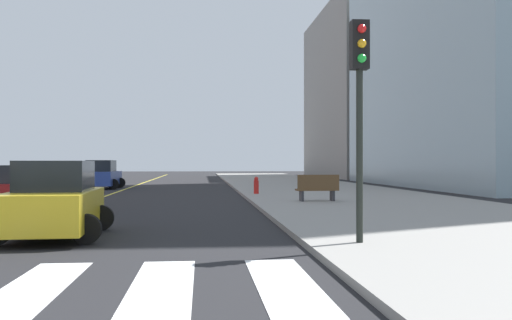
{
  "coord_description": "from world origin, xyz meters",
  "views": [
    {
      "loc": [
        5.07,
        -4.28,
        1.79
      ],
      "look_at": [
        8.02,
        26.38,
        1.92
      ],
      "focal_mm": 39.77,
      "sensor_mm": 36.0,
      "label": 1
    }
  ],
  "objects_px": {
    "car_red_second": "(11,189)",
    "traffic_light_near_corner": "(360,86)",
    "car_blue_nearest": "(102,175)",
    "car_yellow_third": "(54,201)",
    "fire_hydrant": "(256,186)",
    "park_bench": "(317,188)"
  },
  "relations": [
    {
      "from": "car_blue_nearest",
      "to": "traffic_light_near_corner",
      "type": "xyz_separation_m",
      "value": [
        10.0,
        -28.01,
        2.45
      ]
    },
    {
      "from": "fire_hydrant",
      "to": "car_red_second",
      "type": "bearing_deg",
      "value": -143.43
    },
    {
      "from": "traffic_light_near_corner",
      "to": "car_red_second",
      "type": "bearing_deg",
      "value": -45.99
    },
    {
      "from": "car_red_second",
      "to": "fire_hydrant",
      "type": "bearing_deg",
      "value": 35.01
    },
    {
      "from": "car_red_second",
      "to": "traffic_light_near_corner",
      "type": "xyz_separation_m",
      "value": [
        10.39,
        -10.75,
        2.57
      ]
    },
    {
      "from": "car_blue_nearest",
      "to": "fire_hydrant",
      "type": "xyz_separation_m",
      "value": [
        9.62,
        -9.83,
        -0.33
      ]
    },
    {
      "from": "traffic_light_near_corner",
      "to": "park_bench",
      "type": "relative_size",
      "value": 2.49
    },
    {
      "from": "car_red_second",
      "to": "car_yellow_third",
      "type": "xyz_separation_m",
      "value": [
        3.64,
        -8.14,
        0.07
      ]
    },
    {
      "from": "fire_hydrant",
      "to": "car_yellow_third",
      "type": "bearing_deg",
      "value": -112.24
    },
    {
      "from": "car_red_second",
      "to": "park_bench",
      "type": "distance_m",
      "value": 12.16
    },
    {
      "from": "park_bench",
      "to": "fire_hydrant",
      "type": "bearing_deg",
      "value": 16.0
    },
    {
      "from": "car_yellow_third",
      "to": "fire_hydrant",
      "type": "height_order",
      "value": "car_yellow_third"
    },
    {
      "from": "car_blue_nearest",
      "to": "traffic_light_near_corner",
      "type": "bearing_deg",
      "value": -68.82
    },
    {
      "from": "traffic_light_near_corner",
      "to": "fire_hydrant",
      "type": "xyz_separation_m",
      "value": [
        -0.38,
        18.18,
        -2.78
      ]
    },
    {
      "from": "car_yellow_third",
      "to": "traffic_light_near_corner",
      "type": "height_order",
      "value": "traffic_light_near_corner"
    },
    {
      "from": "car_yellow_third",
      "to": "fire_hydrant",
      "type": "bearing_deg",
      "value": -114.91
    },
    {
      "from": "car_blue_nearest",
      "to": "car_yellow_third",
      "type": "distance_m",
      "value": 25.6
    },
    {
      "from": "car_red_second",
      "to": "park_bench",
      "type": "height_order",
      "value": "car_red_second"
    },
    {
      "from": "car_yellow_third",
      "to": "park_bench",
      "type": "xyz_separation_m",
      "value": [
        8.41,
        9.7,
        -0.17
      ]
    },
    {
      "from": "park_bench",
      "to": "fire_hydrant",
      "type": "relative_size",
      "value": 2.05
    },
    {
      "from": "car_yellow_third",
      "to": "traffic_light_near_corner",
      "type": "relative_size",
      "value": 0.92
    },
    {
      "from": "car_red_second",
      "to": "traffic_light_near_corner",
      "type": "relative_size",
      "value": 0.84
    }
  ]
}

